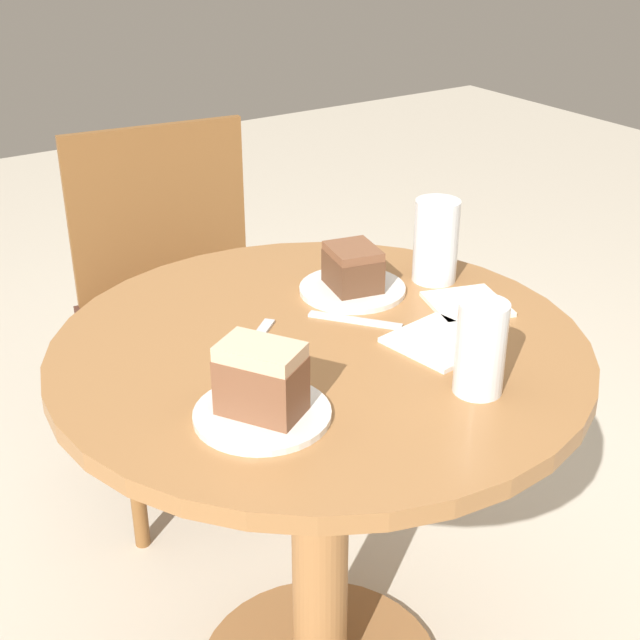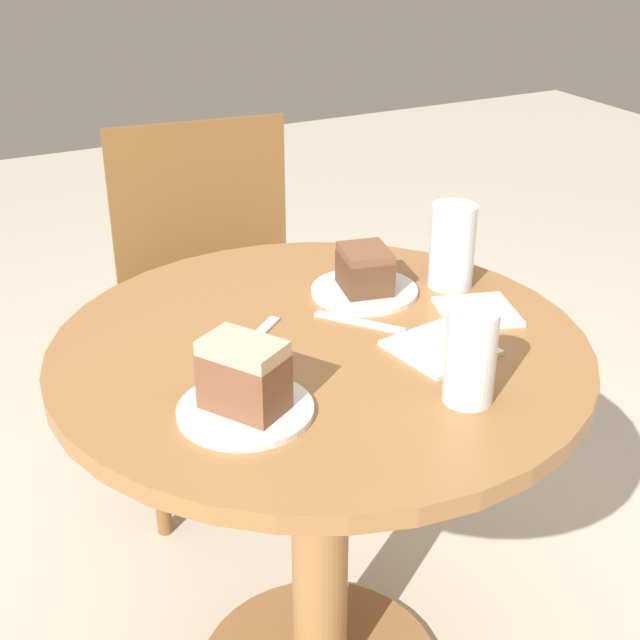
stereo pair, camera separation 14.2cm
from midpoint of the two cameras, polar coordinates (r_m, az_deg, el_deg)
The scene contains 12 objects.
table at distance 1.55m, azimuth -2.65°, elevation -8.27°, with size 0.88×0.88×0.76m.
chair at distance 2.26m, azimuth -10.67°, elevation 1.05°, with size 0.54×0.51×0.89m.
plate_near at distance 1.61m, azimuth -0.43°, elevation 1.93°, with size 0.19×0.19×0.01m.
plate_far at distance 1.25m, azimuth -6.98°, elevation -6.10°, with size 0.19×0.19×0.01m.
cake_slice_near at distance 1.59m, azimuth -0.44°, elevation 3.34°, with size 0.10×0.11×0.08m.
cake_slice_far at distance 1.22m, azimuth -7.13°, elevation -3.86°, with size 0.12×0.14×0.10m.
glass_lemonade at distance 1.29m, azimuth 7.13°, elevation -2.15°, with size 0.07×0.07×0.14m.
glass_water at distance 1.64m, azimuth 4.97°, elevation 4.81°, with size 0.08×0.08×0.15m.
napkin_stack at distance 1.44m, azimuth 4.89°, elevation -1.45°, with size 0.16×0.16×0.01m.
fork at distance 1.50m, azimuth -0.45°, elevation -0.09°, with size 0.11×0.14×0.00m.
spoon at distance 1.46m, azimuth -6.82°, elevation -1.18°, with size 0.11×0.10×0.00m.
napkin_side at distance 1.57m, azimuth 6.84°, elevation 0.96°, with size 0.16×0.16×0.01m.
Camera 1 is at (-0.70, -1.06, 1.44)m, focal length 50.00 mm.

